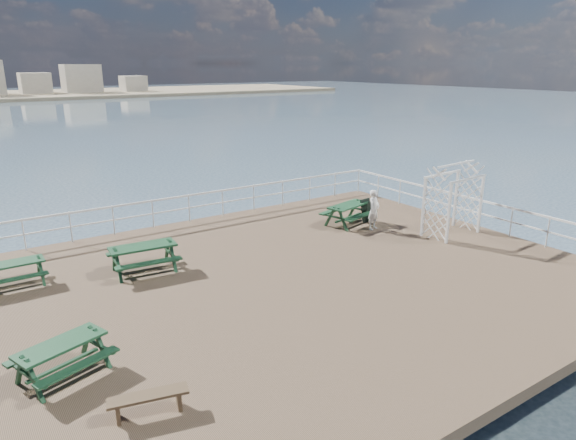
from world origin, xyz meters
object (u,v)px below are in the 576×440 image
(picnic_table_d, at_px, (62,352))
(trellis_arbor, at_px, (453,203))
(flat_bench_near, at_px, (148,399))
(picnic_table_a, at_px, (13,269))
(picnic_table_b, at_px, (143,253))
(person, at_px, (374,210))
(picnic_table_c, at_px, (348,210))

(picnic_table_d, xyz_separation_m, trellis_arbor, (13.65, 1.59, 0.64))
(picnic_table_d, relative_size, flat_bench_near, 1.43)
(picnic_table_a, xyz_separation_m, picnic_table_b, (3.38, -1.01, 0.09))
(picnic_table_b, distance_m, person, 8.60)
(picnic_table_d, height_order, trellis_arbor, trellis_arbor)
(picnic_table_a, distance_m, trellis_arbor, 14.41)
(flat_bench_near, xyz_separation_m, trellis_arbor, (12.65, 3.69, 0.87))
(picnic_table_b, xyz_separation_m, flat_bench_near, (-2.15, -6.49, -0.29))
(picnic_table_b, bearing_deg, flat_bench_near, -103.18)
(picnic_table_b, distance_m, flat_bench_near, 6.85)
(picnic_table_a, relative_size, picnic_table_d, 0.79)
(flat_bench_near, height_order, person, person)
(picnic_table_b, relative_size, trellis_arbor, 0.78)
(picnic_table_a, relative_size, person, 1.08)
(picnic_table_a, xyz_separation_m, picnic_table_d, (0.22, -5.40, 0.03))
(picnic_table_b, bearing_deg, trellis_arbor, -9.83)
(picnic_table_b, relative_size, flat_bench_near, 1.42)
(picnic_table_b, bearing_deg, picnic_table_c, 6.65)
(flat_bench_near, xyz_separation_m, person, (10.71, 5.71, 0.45))
(person, bearing_deg, flat_bench_near, -169.04)
(picnic_table_d, xyz_separation_m, flat_bench_near, (1.01, -2.10, -0.23))
(picnic_table_c, distance_m, flat_bench_near, 12.32)
(picnic_table_a, height_order, person, person)
(flat_bench_near, relative_size, person, 0.96)
(picnic_table_b, height_order, person, person)
(picnic_table_d, bearing_deg, picnic_table_c, 3.20)
(picnic_table_c, distance_m, person, 1.09)
(picnic_table_b, height_order, picnic_table_c, picnic_table_b)
(picnic_table_d, xyz_separation_m, person, (11.72, 3.61, 0.22))
(picnic_table_d, bearing_deg, picnic_table_a, 73.42)
(picnic_table_d, distance_m, trellis_arbor, 13.76)
(picnic_table_c, relative_size, picnic_table_d, 1.04)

